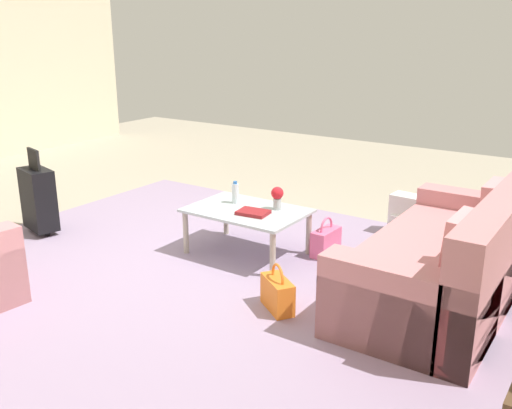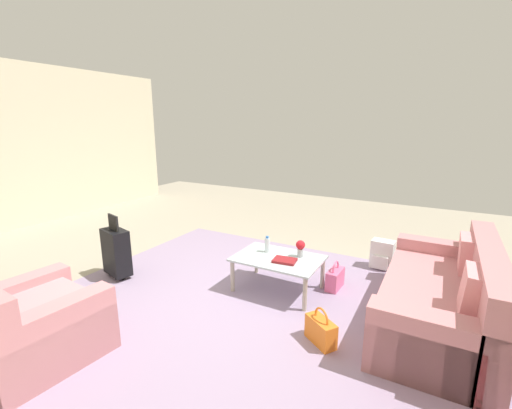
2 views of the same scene
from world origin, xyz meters
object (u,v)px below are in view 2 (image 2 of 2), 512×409
object	(u,v)px
couch	(448,300)
backpack_white	(382,255)
armchair	(29,329)
coffee_table	(278,261)
water_bottle	(267,245)
suitcase_black	(116,251)
flower_vase	(300,247)
handbag_orange	(321,331)
handbag_pink	(335,278)
coffee_table_book	(285,260)

from	to	relation	value
couch	backpack_white	bearing A→B (deg)	-56.11
armchair	coffee_table	bearing A→B (deg)	-121.08
water_bottle	suitcase_black	size ratio (longest dim) A/B	0.24
flower_vase	handbag_orange	bearing A→B (deg)	122.39
water_bottle	handbag_orange	size ratio (longest dim) A/B	0.57
suitcase_black	handbag_pink	world-z (taller)	suitcase_black
armchair	handbag_orange	bearing A→B (deg)	-146.07
couch	armchair	size ratio (longest dim) A/B	2.05
couch	coffee_table_book	distance (m)	1.69
armchair	handbag_pink	distance (m)	3.18
coffee_table_book	handbag_orange	xyz separation A→B (m)	(-0.67, 0.67, -0.31)
coffee_table	handbag_pink	size ratio (longest dim) A/B	2.86
couch	coffee_table	world-z (taller)	couch
couch	suitcase_black	distance (m)	3.88
couch	flower_vase	world-z (taller)	couch
armchair	coffee_table_book	size ratio (longest dim) A/B	3.94
coffee_table_book	water_bottle	bearing A→B (deg)	-36.36
handbag_orange	backpack_white	xyz separation A→B (m)	(-0.21, -2.04, 0.06)
couch	handbag_pink	xyz separation A→B (m)	(1.20, -0.27, -0.17)
coffee_table_book	handbag_pink	bearing A→B (deg)	-143.81
flower_vase	backpack_white	xyz separation A→B (m)	(-0.78, -1.14, -0.35)
water_bottle	armchair	bearing A→B (deg)	63.99
water_bottle	couch	bearing A→B (deg)	-180.00
coffee_table_book	flower_vase	bearing A→B (deg)	-120.50
flower_vase	handbag_pink	bearing A→B (deg)	-149.87
flower_vase	suitcase_black	bearing A→B (deg)	20.95
armchair	flower_vase	distance (m)	2.79
coffee_table	handbag_orange	xyz separation A→B (m)	(-0.79, 0.75, -0.24)
flower_vase	suitcase_black	world-z (taller)	suitcase_black
handbag_pink	handbag_orange	bearing A→B (deg)	99.79
couch	water_bottle	xyz separation A→B (m)	(2.00, 0.00, 0.22)
couch	handbag_pink	size ratio (longest dim) A/B	5.89
coffee_table	coffee_table_book	world-z (taller)	coffee_table_book
flower_vase	backpack_white	bearing A→B (deg)	-124.36
coffee_table	flower_vase	size ratio (longest dim) A/B	4.99
armchair	flower_vase	world-z (taller)	armchair
couch	flower_vase	bearing A→B (deg)	-1.81
coffee_table	backpack_white	size ratio (longest dim) A/B	2.56
armchair	suitcase_black	world-z (taller)	suitcase_black
couch	coffee_table	size ratio (longest dim) A/B	2.06
suitcase_black	armchair	bearing A→B (deg)	115.30
coffee_table	flower_vase	world-z (taller)	flower_vase
coffee_table	coffee_table_book	distance (m)	0.16
flower_vase	handbag_pink	size ratio (longest dim) A/B	0.57
handbag_pink	backpack_white	xyz separation A→B (m)	(-0.40, -0.92, 0.06)
couch	coffee_table	distance (m)	1.80
coffee_table	handbag_orange	distance (m)	1.12
armchair	coffee_table	size ratio (longest dim) A/B	1.00
water_bottle	suitcase_black	bearing A→B (deg)	23.96
water_bottle	coffee_table_book	bearing A→B (deg)	150.64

